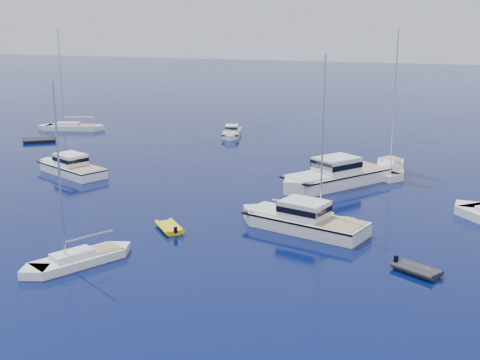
{
  "coord_description": "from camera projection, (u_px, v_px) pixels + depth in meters",
  "views": [
    {
      "loc": [
        18.82,
        -24.69,
        16.47
      ],
      "look_at": [
        1.91,
        27.6,
        2.2
      ],
      "focal_mm": 48.46,
      "sensor_mm": 36.0,
      "label": 1
    }
  ],
  "objects": [
    {
      "name": "ground",
      "position": [
        35.0,
        351.0,
        32.48
      ],
      "size": [
        400.0,
        400.0,
        0.0
      ],
      "primitive_type": "plane",
      "color": "#08144D",
      "rests_on": "ground"
    },
    {
      "name": "motor_cruiser_centre",
      "position": [
        301.0,
        229.0,
        50.65
      ],
      "size": [
        12.03,
        6.73,
        3.02
      ],
      "primitive_type": null,
      "rotation": [
        0.0,
        0.0,
        1.27
      ],
      "color": "silver",
      "rests_on": "ground"
    },
    {
      "name": "motor_cruiser_far_l",
      "position": [
        70.0,
        173.0,
        68.24
      ],
      "size": [
        10.76,
        7.53,
        2.74
      ],
      "primitive_type": null,
      "rotation": [
        0.0,
        0.0,
        1.11
      ],
      "color": "white",
      "rests_on": "ground"
    },
    {
      "name": "motor_cruiser_distant",
      "position": [
        334.0,
        185.0,
        63.7
      ],
      "size": [
        11.26,
        13.21,
        3.52
      ],
      "primitive_type": null,
      "rotation": [
        0.0,
        0.0,
        2.5
      ],
      "color": "silver",
      "rests_on": "ground"
    },
    {
      "name": "motor_cruiser_horizon",
      "position": [
        232.0,
        136.0,
        88.77
      ],
      "size": [
        3.93,
        7.68,
        1.93
      ],
      "primitive_type": null,
      "rotation": [
        0.0,
        0.0,
        3.38
      ],
      "color": "silver",
      "rests_on": "ground"
    },
    {
      "name": "sailboat_fore",
      "position": [
        78.0,
        264.0,
        43.67
      ],
      "size": [
        6.3,
        8.74,
        12.87
      ],
      "primitive_type": null,
      "rotation": [
        0.0,
        0.0,
        2.63
      ],
      "color": "white",
      "rests_on": "ground"
    },
    {
      "name": "sailboat_centre",
      "position": [
        308.0,
        225.0,
        51.65
      ],
      "size": [
        9.6,
        2.83,
        13.99
      ],
      "primitive_type": null,
      "rotation": [
        0.0,
        0.0,
        4.68
      ],
      "color": "white",
      "rests_on": "ground"
    },
    {
      "name": "sailboat_sails_r",
      "position": [
        390.0,
        172.0,
        68.89
      ],
      "size": [
        3.59,
        10.72,
        15.48
      ],
      "primitive_type": null,
      "rotation": [
        0.0,
        0.0,
        3.22
      ],
      "color": "white",
      "rests_on": "ground"
    },
    {
      "name": "sailboat_far_l",
      "position": [
        71.0,
        130.0,
        93.57
      ],
      "size": [
        10.56,
        5.09,
        15.02
      ],
      "primitive_type": null,
      "rotation": [
        0.0,
        0.0,
        1.82
      ],
      "color": "silver",
      "rests_on": "ground"
    },
    {
      "name": "tender_yellow",
      "position": [
        169.0,
        230.0,
        50.47
      ],
      "size": [
        3.44,
        3.57,
        0.95
      ],
      "primitive_type": null,
      "rotation": [
        0.0,
        0.0,
        0.72
      ],
      "color": "yellow",
      "rests_on": "ground"
    },
    {
      "name": "tender_grey_near",
      "position": [
        416.0,
        273.0,
        42.13
      ],
      "size": [
        3.71,
        3.21,
        0.95
      ],
      "primitive_type": null,
      "rotation": [
        0.0,
        0.0,
        4.18
      ],
      "color": "black",
      "rests_on": "ground"
    },
    {
      "name": "tender_grey_far",
      "position": [
        39.0,
        142.0,
        84.83
      ],
      "size": [
        4.89,
        4.36,
        0.95
      ],
      "primitive_type": null,
      "rotation": [
        0.0,
        0.0,
        2.17
      ],
      "color": "black",
      "rests_on": "ground"
    }
  ]
}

